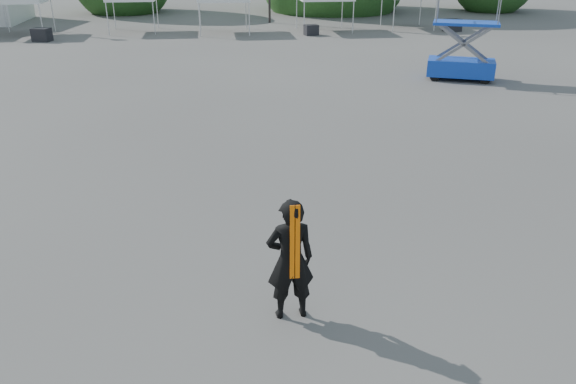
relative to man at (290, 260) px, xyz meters
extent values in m
plane|color=#474442|center=(0.29, 2.17, -0.97)|extent=(120.00, 120.00, 0.00)
cylinder|color=silver|center=(-10.81, 29.01, 0.03)|extent=(0.06, 0.06, 2.00)
cylinder|color=silver|center=(-13.63, 31.82, 0.03)|extent=(0.06, 0.06, 2.00)
cylinder|color=silver|center=(-10.81, 31.82, 0.03)|extent=(0.06, 0.06, 2.00)
cylinder|color=silver|center=(-7.10, 29.54, 0.03)|extent=(0.06, 0.06, 2.00)
cylinder|color=silver|center=(-4.33, 29.54, 0.03)|extent=(0.06, 0.06, 2.00)
cylinder|color=silver|center=(-7.10, 32.30, 0.03)|extent=(0.06, 0.06, 2.00)
cylinder|color=silver|center=(-4.33, 32.30, 0.03)|extent=(0.06, 0.06, 2.00)
cylinder|color=silver|center=(-1.55, 28.33, 0.03)|extent=(0.06, 0.06, 2.00)
cylinder|color=silver|center=(1.44, 28.33, 0.03)|extent=(0.06, 0.06, 2.00)
cylinder|color=silver|center=(-1.55, 31.31, 0.03)|extent=(0.06, 0.06, 2.00)
cylinder|color=silver|center=(1.44, 31.31, 0.03)|extent=(0.06, 0.06, 2.00)
cylinder|color=silver|center=(4.79, 28.19, 0.03)|extent=(0.06, 0.06, 2.00)
cylinder|color=silver|center=(7.86, 28.19, 0.03)|extent=(0.06, 0.06, 2.00)
cylinder|color=silver|center=(4.79, 31.26, 0.03)|extent=(0.06, 0.06, 2.00)
cylinder|color=silver|center=(7.86, 31.26, 0.03)|extent=(0.06, 0.06, 2.00)
cylinder|color=silver|center=(10.66, 28.83, 0.03)|extent=(0.06, 0.06, 2.00)
cylinder|color=silver|center=(13.42, 28.83, 0.03)|extent=(0.06, 0.06, 2.00)
cylinder|color=silver|center=(10.66, 31.59, 0.03)|extent=(0.06, 0.06, 2.00)
cylinder|color=silver|center=(13.42, 31.59, 0.03)|extent=(0.06, 0.06, 2.00)
imported|color=black|center=(0.00, 0.00, 0.00)|extent=(0.73, 0.50, 1.94)
cube|color=#FF6805|center=(0.00, -0.19, 0.39)|extent=(0.16, 0.03, 1.16)
cube|color=#0C3F9F|center=(9.20, 15.05, -0.48)|extent=(2.96, 2.27, 0.66)
cube|color=#0C3F9F|center=(9.20, 15.05, 1.29)|extent=(2.84, 2.18, 0.11)
cylinder|color=black|center=(8.07, 14.94, -0.77)|extent=(0.43, 0.31, 0.40)
cylinder|color=black|center=(9.89, 14.15, -0.77)|extent=(0.43, 0.31, 0.40)
cylinder|color=black|center=(8.51, 15.95, -0.77)|extent=(0.43, 0.31, 0.40)
cylinder|color=black|center=(10.33, 15.16, -0.77)|extent=(0.43, 0.31, 0.40)
cube|color=black|center=(-10.57, 27.72, -0.60)|extent=(1.11, 0.96, 0.74)
cube|color=black|center=(5.20, 27.95, -0.66)|extent=(0.91, 0.77, 0.62)
cube|color=black|center=(14.44, 28.35, -0.59)|extent=(1.14, 0.99, 0.76)
camera|label=1|loc=(-0.98, -7.00, 4.23)|focal=35.00mm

